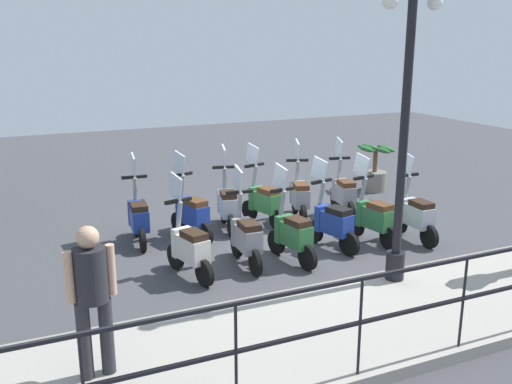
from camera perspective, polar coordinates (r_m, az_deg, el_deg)
ground_plane at (r=10.13m, az=3.06°, el=-4.89°), size 28.00×28.00×0.00m
promenade_walkway at (r=7.66m, az=14.09°, el=-11.59°), size 2.20×20.00×0.15m
fence_railing at (r=6.61m, az=20.15°, el=-8.63°), size 0.04×16.03×1.07m
lamp_post_near at (r=7.90m, az=14.49°, el=4.26°), size 0.26×0.90×4.26m
pedestrian_distant at (r=5.86m, az=-16.10°, el=-9.44°), size 0.34×0.49×1.59m
potted_palm at (r=13.61m, az=11.77°, el=1.98°), size 1.06×0.66×1.05m
scooter_near_0 at (r=10.36m, az=15.63°, el=-2.17°), size 1.23×0.44×1.54m
scooter_near_1 at (r=10.05m, az=11.64°, el=-2.45°), size 1.22×0.48×1.54m
scooter_near_2 at (r=9.67m, az=7.61°, el=-2.97°), size 1.21×0.52×1.54m
scooter_near_3 at (r=9.05m, az=3.62°, el=-4.12°), size 1.23×0.46×1.54m
scooter_near_4 at (r=8.88m, az=-1.02°, el=-4.48°), size 1.23×0.44×1.54m
scooter_near_5 at (r=8.51m, az=-6.69°, el=-5.47°), size 1.21×0.51×1.54m
scooter_far_0 at (r=11.51m, az=8.73°, el=-0.07°), size 1.22×0.49×1.54m
scooter_far_1 at (r=11.20m, az=4.36°, el=-0.35°), size 1.20×0.55×1.54m
scooter_far_2 at (r=10.80m, az=0.77°, el=-0.89°), size 1.21×0.53×1.54m
scooter_far_3 at (r=10.59m, az=-2.91°, el=-1.24°), size 1.22×0.49×1.54m
scooter_far_4 at (r=10.12m, az=-6.49°, el=-2.10°), size 1.20×0.54×1.54m
scooter_far_5 at (r=10.04m, az=-11.67°, el=-2.47°), size 1.23×0.44×1.54m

